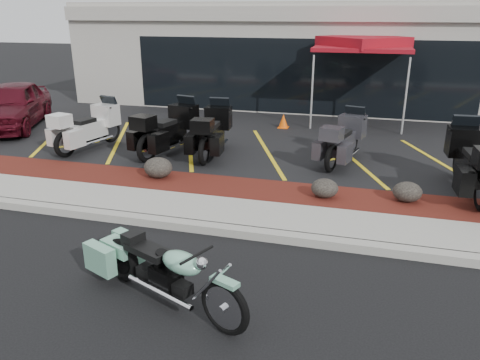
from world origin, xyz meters
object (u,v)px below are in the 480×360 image
(popup_canopy, at_px, (363,45))
(traffic_cone, at_px, (283,121))
(touring_white, at_px, (110,119))
(hero_cruiser, at_px, (225,299))
(parked_car, at_px, (11,105))

(popup_canopy, bearing_deg, traffic_cone, -153.08)
(touring_white, height_order, traffic_cone, touring_white)
(hero_cruiser, distance_m, popup_canopy, 11.84)
(hero_cruiser, relative_size, traffic_cone, 6.15)
(hero_cruiser, bearing_deg, traffic_cone, 119.65)
(hero_cruiser, relative_size, popup_canopy, 0.82)
(traffic_cone, bearing_deg, popup_canopy, 34.11)
(parked_car, xyz_separation_m, traffic_cone, (8.37, 2.25, -0.50))
(hero_cruiser, bearing_deg, parked_car, 163.79)
(traffic_cone, xyz_separation_m, popup_canopy, (2.24, 1.52, 2.29))
(parked_car, bearing_deg, hero_cruiser, -62.42)
(parked_car, relative_size, popup_canopy, 1.27)
(touring_white, height_order, parked_car, parked_car)
(hero_cruiser, relative_size, parked_car, 0.64)
(parked_car, distance_m, traffic_cone, 8.68)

